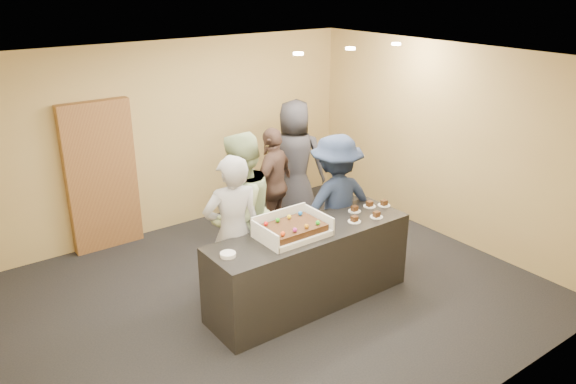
# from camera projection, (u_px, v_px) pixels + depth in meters

# --- Properties ---
(room) EXTENTS (6.04, 6.00, 2.70)m
(room) POSITION_uv_depth(u_px,v_px,m) (267.00, 189.00, 6.06)
(room) COLOR black
(room) RESTS_ON ground
(serving_counter) EXTENTS (2.40, 0.71, 0.90)m
(serving_counter) POSITION_uv_depth(u_px,v_px,m) (309.00, 267.00, 6.30)
(serving_counter) COLOR black
(serving_counter) RESTS_ON floor
(storage_cabinet) EXTENTS (0.92, 0.15, 2.02)m
(storage_cabinet) POSITION_uv_depth(u_px,v_px,m) (102.00, 177.00, 7.43)
(storage_cabinet) COLOR brown
(storage_cabinet) RESTS_ON floor
(cake_box) EXTENTS (0.74, 0.51, 0.22)m
(cake_box) POSITION_uv_depth(u_px,v_px,m) (291.00, 231.00, 6.01)
(cake_box) COLOR white
(cake_box) RESTS_ON serving_counter
(sheet_cake) EXTENTS (0.63, 0.44, 0.12)m
(sheet_cake) POSITION_uv_depth(u_px,v_px,m) (293.00, 228.00, 5.97)
(sheet_cake) COLOR #311C0B
(sheet_cake) RESTS_ON cake_box
(plate_stack) EXTENTS (0.16, 0.16, 0.04)m
(plate_stack) POSITION_uv_depth(u_px,v_px,m) (228.00, 255.00, 5.56)
(plate_stack) COLOR white
(plate_stack) RESTS_ON serving_counter
(slice_a) EXTENTS (0.15, 0.15, 0.07)m
(slice_a) POSITION_uv_depth(u_px,v_px,m) (354.00, 220.00, 6.34)
(slice_a) COLOR white
(slice_a) RESTS_ON serving_counter
(slice_b) EXTENTS (0.15, 0.15, 0.07)m
(slice_b) POSITION_uv_depth(u_px,v_px,m) (355.00, 209.00, 6.62)
(slice_b) COLOR white
(slice_b) RESTS_ON serving_counter
(slice_c) EXTENTS (0.15, 0.15, 0.07)m
(slice_c) POSITION_uv_depth(u_px,v_px,m) (377.00, 215.00, 6.46)
(slice_c) COLOR white
(slice_c) RESTS_ON serving_counter
(slice_d) EXTENTS (0.15, 0.15, 0.07)m
(slice_d) POSITION_uv_depth(u_px,v_px,m) (370.00, 205.00, 6.76)
(slice_d) COLOR white
(slice_d) RESTS_ON serving_counter
(slice_e) EXTENTS (0.15, 0.15, 0.07)m
(slice_e) POSITION_uv_depth(u_px,v_px,m) (384.00, 204.00, 6.78)
(slice_e) COLOR white
(slice_e) RESTS_ON serving_counter
(person_server_grey) EXTENTS (0.73, 0.57, 1.78)m
(person_server_grey) POSITION_uv_depth(u_px,v_px,m) (233.00, 233.00, 6.08)
(person_server_grey) COLOR #9A999F
(person_server_grey) RESTS_ON floor
(person_sage_man) EXTENTS (1.15, 1.05, 1.92)m
(person_sage_man) POSITION_uv_depth(u_px,v_px,m) (240.00, 215.00, 6.38)
(person_sage_man) COLOR #98AC7B
(person_sage_man) RESTS_ON floor
(person_navy_man) EXTENTS (1.22, 0.81, 1.75)m
(person_navy_man) POSITION_uv_depth(u_px,v_px,m) (335.00, 204.00, 6.90)
(person_navy_man) COLOR #1D2843
(person_navy_man) RESTS_ON floor
(person_brown_extra) EXTENTS (1.02, 0.81, 1.62)m
(person_brown_extra) POSITION_uv_depth(u_px,v_px,m) (274.00, 184.00, 7.73)
(person_brown_extra) COLOR brown
(person_brown_extra) RESTS_ON floor
(person_dark_suit) EXTENTS (1.06, 1.06, 1.86)m
(person_dark_suit) POSITION_uv_depth(u_px,v_px,m) (294.00, 162.00, 8.27)
(person_dark_suit) COLOR #27272C
(person_dark_suit) RESTS_ON floor
(ceiling_spotlights) EXTENTS (1.72, 0.12, 0.03)m
(ceiling_spotlights) POSITION_uv_depth(u_px,v_px,m) (350.00, 48.00, 6.84)
(ceiling_spotlights) COLOR #FFEAC6
(ceiling_spotlights) RESTS_ON ceiling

